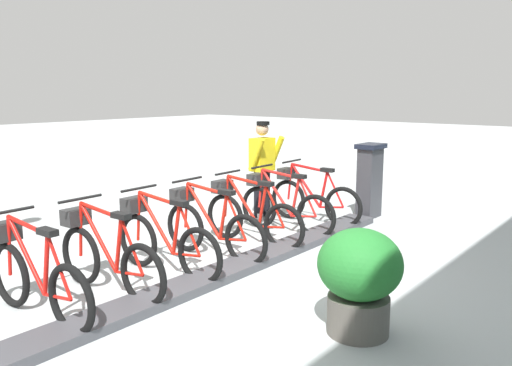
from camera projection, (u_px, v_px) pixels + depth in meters
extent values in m
plane|color=#AFB5B5|center=(236.00, 271.00, 6.28)|extent=(60.00, 60.00, 0.00)
cube|color=#47474C|center=(236.00, 267.00, 6.27)|extent=(0.44, 6.39, 0.10)
cube|color=#38383D|center=(369.00, 183.00, 8.89)|extent=(0.28, 0.44, 1.20)
cube|color=#194C8C|center=(362.00, 162.00, 8.93)|extent=(0.03, 0.30, 0.40)
cube|color=black|center=(371.00, 146.00, 8.78)|extent=(0.36, 0.52, 0.08)
torus|color=black|center=(343.00, 207.00, 8.23)|extent=(0.67, 0.10, 0.67)
torus|color=black|center=(288.00, 199.00, 8.85)|extent=(0.67, 0.10, 0.67)
cylinder|color=red|center=(306.00, 185.00, 8.60)|extent=(0.60, 0.07, 0.70)
cylinder|color=red|center=(324.00, 190.00, 8.40)|extent=(0.16, 0.05, 0.61)
cylinder|color=red|center=(309.00, 168.00, 8.51)|extent=(0.69, 0.07, 0.11)
cylinder|color=red|center=(331.00, 207.00, 8.36)|extent=(0.43, 0.05, 0.09)
cylinder|color=red|center=(335.00, 190.00, 8.27)|extent=(0.33, 0.05, 0.56)
cylinder|color=red|center=(290.00, 182.00, 8.78)|extent=(0.10, 0.04, 0.62)
cube|color=black|center=(327.00, 170.00, 8.30)|extent=(0.22, 0.11, 0.06)
cylinder|color=black|center=(292.00, 161.00, 8.69)|extent=(0.05, 0.54, 0.03)
cube|color=#2D2D2D|center=(286.00, 173.00, 8.80)|extent=(0.21, 0.29, 0.18)
torus|color=black|center=(316.00, 217.00, 7.62)|extent=(0.67, 0.10, 0.67)
torus|color=black|center=(259.00, 207.00, 8.24)|extent=(0.67, 0.10, 0.67)
cylinder|color=red|center=(277.00, 192.00, 7.99)|extent=(0.60, 0.07, 0.70)
cylinder|color=red|center=(295.00, 197.00, 7.79)|extent=(0.16, 0.05, 0.61)
cylinder|color=red|center=(280.00, 174.00, 7.90)|extent=(0.69, 0.07, 0.11)
cylinder|color=red|center=(304.00, 216.00, 7.75)|extent=(0.43, 0.05, 0.09)
cylinder|color=red|center=(307.00, 197.00, 7.66)|extent=(0.33, 0.05, 0.56)
cylinder|color=red|center=(261.00, 188.00, 8.17)|extent=(0.10, 0.04, 0.62)
cube|color=black|center=(299.00, 176.00, 7.70)|extent=(0.22, 0.11, 0.06)
cylinder|color=black|center=(262.00, 166.00, 8.09)|extent=(0.05, 0.54, 0.03)
cube|color=#2D2D2D|center=(257.00, 179.00, 8.19)|extent=(0.21, 0.29, 0.18)
torus|color=black|center=(284.00, 228.00, 7.01)|extent=(0.67, 0.10, 0.67)
torus|color=black|center=(225.00, 216.00, 7.63)|extent=(0.67, 0.10, 0.67)
cylinder|color=red|center=(243.00, 201.00, 7.38)|extent=(0.60, 0.07, 0.70)
cylinder|color=red|center=(262.00, 206.00, 7.18)|extent=(0.16, 0.05, 0.61)
cylinder|color=red|center=(246.00, 181.00, 7.29)|extent=(0.69, 0.07, 0.11)
cylinder|color=red|center=(271.00, 227.00, 7.14)|extent=(0.43, 0.05, 0.09)
cylinder|color=red|center=(275.00, 206.00, 7.05)|extent=(0.33, 0.05, 0.56)
cylinder|color=red|center=(226.00, 196.00, 7.56)|extent=(0.10, 0.04, 0.62)
cube|color=black|center=(266.00, 184.00, 7.09)|extent=(0.22, 0.11, 0.06)
cylinder|color=black|center=(228.00, 172.00, 7.48)|extent=(0.05, 0.54, 0.03)
cube|color=#2D2D2D|center=(222.00, 186.00, 7.58)|extent=(0.21, 0.29, 0.18)
torus|color=black|center=(246.00, 240.00, 6.40)|extent=(0.67, 0.10, 0.67)
torus|color=black|center=(185.00, 227.00, 7.03)|extent=(0.67, 0.10, 0.67)
cylinder|color=red|center=(204.00, 211.00, 6.77)|extent=(0.60, 0.07, 0.70)
cylinder|color=red|center=(223.00, 217.00, 6.58)|extent=(0.16, 0.05, 0.61)
cylinder|color=red|center=(206.00, 189.00, 6.69)|extent=(0.69, 0.07, 0.11)
cylinder|color=red|center=(233.00, 240.00, 6.54)|extent=(0.43, 0.05, 0.09)
cylinder|color=red|center=(236.00, 217.00, 6.45)|extent=(0.33, 0.05, 0.56)
cylinder|color=red|center=(186.00, 205.00, 6.95)|extent=(0.10, 0.04, 0.62)
cube|color=black|center=(227.00, 192.00, 6.48)|extent=(0.22, 0.11, 0.06)
cylinder|color=black|center=(187.00, 180.00, 6.87)|extent=(0.05, 0.54, 0.03)
cube|color=#2D2D2D|center=(182.00, 195.00, 6.98)|extent=(0.21, 0.29, 0.18)
torus|color=black|center=(200.00, 256.00, 5.80)|extent=(0.67, 0.10, 0.67)
torus|color=black|center=(138.00, 240.00, 6.42)|extent=(0.67, 0.10, 0.67)
cylinder|color=red|center=(156.00, 222.00, 6.17)|extent=(0.60, 0.07, 0.70)
cylinder|color=red|center=(176.00, 230.00, 5.97)|extent=(0.16, 0.05, 0.61)
cylinder|color=red|center=(159.00, 199.00, 6.08)|extent=(0.69, 0.07, 0.11)
cylinder|color=red|center=(186.00, 255.00, 5.93)|extent=(0.43, 0.05, 0.09)
cylinder|color=red|center=(189.00, 231.00, 5.84)|extent=(0.33, 0.05, 0.56)
cylinder|color=red|center=(139.00, 216.00, 6.35)|extent=(0.10, 0.04, 0.62)
cube|color=black|center=(179.00, 203.00, 5.88)|extent=(0.22, 0.11, 0.06)
cylinder|color=black|center=(139.00, 188.00, 6.27)|extent=(0.05, 0.54, 0.03)
cube|color=#2D2D2D|center=(134.00, 205.00, 6.37)|extent=(0.21, 0.29, 0.18)
torus|color=black|center=(143.00, 275.00, 5.19)|extent=(0.67, 0.10, 0.67)
torus|color=black|center=(81.00, 256.00, 5.81)|extent=(0.67, 0.10, 0.67)
cylinder|color=red|center=(98.00, 237.00, 5.56)|extent=(0.60, 0.07, 0.70)
cylinder|color=red|center=(119.00, 246.00, 5.36)|extent=(0.16, 0.05, 0.61)
cylinder|color=red|center=(100.00, 211.00, 5.47)|extent=(0.69, 0.07, 0.11)
cylinder|color=red|center=(129.00, 274.00, 5.32)|extent=(0.43, 0.05, 0.09)
cylinder|color=red|center=(132.00, 247.00, 5.23)|extent=(0.33, 0.05, 0.56)
cylinder|color=red|center=(81.00, 230.00, 5.74)|extent=(0.10, 0.04, 0.62)
cube|color=black|center=(121.00, 216.00, 5.27)|extent=(0.22, 0.11, 0.06)
cylinder|color=black|center=(80.00, 199.00, 5.66)|extent=(0.05, 0.54, 0.03)
cube|color=#2D2D2D|center=(76.00, 217.00, 5.76)|extent=(0.21, 0.29, 0.18)
torus|color=black|center=(71.00, 300.00, 4.58)|extent=(0.67, 0.10, 0.67)
torus|color=black|center=(10.00, 275.00, 5.21)|extent=(0.67, 0.10, 0.67)
cylinder|color=red|center=(26.00, 255.00, 4.95)|extent=(0.60, 0.07, 0.70)
cylinder|color=red|center=(46.00, 265.00, 4.76)|extent=(0.16, 0.05, 0.61)
cylinder|color=red|center=(27.00, 225.00, 4.87)|extent=(0.69, 0.07, 0.11)
cylinder|color=red|center=(58.00, 297.00, 4.71)|extent=(0.43, 0.05, 0.09)
cylinder|color=red|center=(59.00, 267.00, 4.63)|extent=(0.33, 0.05, 0.56)
cylinder|color=red|center=(9.00, 246.00, 5.13)|extent=(0.10, 0.04, 0.62)
cube|color=black|center=(47.00, 232.00, 4.66)|extent=(0.22, 0.11, 0.06)
cylinder|color=black|center=(8.00, 212.00, 5.05)|extent=(0.05, 0.54, 0.03)
cube|color=#2D2D2D|center=(4.00, 232.00, 5.16)|extent=(0.21, 0.29, 0.18)
cube|color=white|center=(269.00, 214.00, 9.01)|extent=(0.26, 0.12, 0.10)
cube|color=white|center=(255.00, 215.00, 8.92)|extent=(0.26, 0.12, 0.10)
cylinder|color=black|center=(266.00, 192.00, 8.97)|extent=(0.15, 0.15, 0.82)
cylinder|color=black|center=(258.00, 194.00, 8.83)|extent=(0.15, 0.15, 0.82)
cube|color=yellow|center=(262.00, 154.00, 8.78)|extent=(0.27, 0.41, 0.56)
cylinder|color=yellow|center=(276.00, 152.00, 8.90)|extent=(0.34, 0.11, 0.57)
cylinder|color=yellow|center=(256.00, 155.00, 8.52)|extent=(0.34, 0.11, 0.57)
sphere|color=tan|center=(262.00, 129.00, 8.71)|extent=(0.22, 0.22, 0.22)
cylinder|color=black|center=(263.00, 123.00, 8.67)|extent=(0.22, 0.22, 0.06)
cylinder|color=#59544C|center=(358.00, 314.00, 4.66)|extent=(0.56, 0.56, 0.35)
ellipsoid|color=#267C2E|center=(360.00, 264.00, 4.58)|extent=(0.76, 0.76, 0.64)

